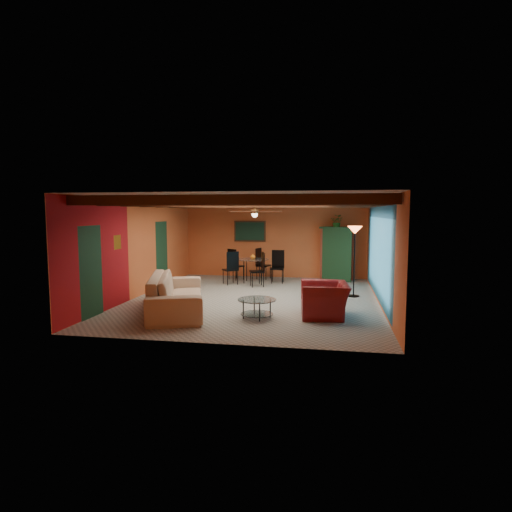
% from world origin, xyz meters
% --- Properties ---
extents(room, '(6.52, 8.01, 2.71)m').
position_xyz_m(room, '(0.00, 0.11, 2.36)').
color(room, gray).
rests_on(room, ground).
extents(sofa, '(2.06, 3.22, 0.88)m').
position_xyz_m(sofa, '(-1.55, -1.77, 0.44)').
color(sofa, tan).
rests_on(sofa, ground).
extents(armchair, '(1.14, 1.28, 0.77)m').
position_xyz_m(armchair, '(1.90, -1.63, 0.38)').
color(armchair, maroon).
rests_on(armchair, ground).
extents(coffee_table, '(1.13, 1.13, 0.44)m').
position_xyz_m(coffee_table, '(0.42, -2.05, 0.22)').
color(coffee_table, white).
rests_on(coffee_table, ground).
extents(dining_table, '(2.15, 2.15, 1.09)m').
position_xyz_m(dining_table, '(-0.55, 2.70, 0.54)').
color(dining_table, white).
rests_on(dining_table, ground).
extents(armoire, '(1.13, 0.87, 1.78)m').
position_xyz_m(armoire, '(2.20, 3.70, 0.89)').
color(armoire, maroon).
rests_on(armoire, ground).
extents(floor_lamp, '(0.44, 0.44, 1.97)m').
position_xyz_m(floor_lamp, '(2.65, 0.81, 0.99)').
color(floor_lamp, black).
rests_on(floor_lamp, ground).
extents(ceiling_fan, '(1.50, 1.50, 0.44)m').
position_xyz_m(ceiling_fan, '(0.00, 0.00, 2.36)').
color(ceiling_fan, '#472614').
rests_on(ceiling_fan, ceiling).
extents(painting, '(1.05, 0.03, 0.65)m').
position_xyz_m(painting, '(-0.90, 3.96, 1.65)').
color(painting, black).
rests_on(painting, wall_back).
extents(potted_plant, '(0.52, 0.49, 0.47)m').
position_xyz_m(potted_plant, '(2.20, 3.70, 2.01)').
color(potted_plant, '#26661E').
rests_on(potted_plant, armoire).
extents(vase, '(0.23, 0.23, 0.18)m').
position_xyz_m(vase, '(-0.55, 2.70, 1.18)').
color(vase, orange).
rests_on(vase, dining_table).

